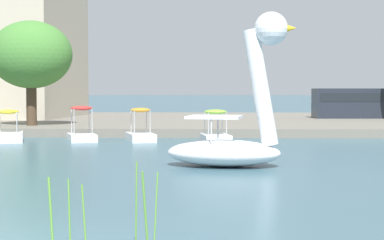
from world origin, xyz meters
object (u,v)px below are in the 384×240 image
at_px(pedal_boat_orange, 141,132).
at_px(pedal_boat_red, 82,130).
at_px(pedal_boat_lime, 215,132).
at_px(tree_sapling_by_fence, 31,55).
at_px(pedal_boat_yellow, 8,132).
at_px(parked_van, 348,102).
at_px(swan_boat, 235,126).

xyz_separation_m(pedal_boat_orange, pedal_boat_red, (-2.58, -0.09, 0.07)).
bearing_deg(pedal_boat_lime, tree_sapling_by_fence, 150.51).
height_order(pedal_boat_orange, pedal_boat_red, pedal_boat_red).
bearing_deg(pedal_boat_red, pedal_boat_yellow, -173.05).
bearing_deg(parked_van, pedal_boat_orange, -130.32).
bearing_deg(pedal_boat_red, pedal_boat_orange, 2.03).
xyz_separation_m(pedal_boat_lime, pedal_boat_orange, (-3.29, 0.47, -0.03)).
bearing_deg(pedal_boat_lime, swan_boat, -86.76).
height_order(swan_boat, pedal_boat_orange, swan_boat).
distance_m(pedal_boat_red, parked_van, 20.54).
bearing_deg(pedal_boat_orange, pedal_boat_lime, -8.11).
relative_size(pedal_boat_lime, pedal_boat_orange, 0.96).
height_order(pedal_boat_lime, pedal_boat_orange, pedal_boat_orange).
bearing_deg(pedal_boat_yellow, swan_boat, -42.89).
distance_m(pedal_boat_orange, pedal_boat_yellow, 5.74).
bearing_deg(pedal_boat_yellow, pedal_boat_red, 6.95).
bearing_deg(pedal_boat_orange, parked_van, 49.68).
distance_m(swan_boat, pedal_boat_yellow, 13.01).
bearing_deg(pedal_boat_red, swan_boat, -55.34).
xyz_separation_m(pedal_boat_red, parked_van, (14.68, 14.34, 0.98)).
relative_size(pedal_boat_orange, pedal_boat_yellow, 1.00).
bearing_deg(pedal_boat_orange, tree_sapling_by_fence, 141.67).
height_order(pedal_boat_orange, parked_van, parked_van).
relative_size(swan_boat, pedal_boat_lime, 2.03).
relative_size(pedal_boat_red, pedal_boat_yellow, 0.93).
height_order(pedal_boat_lime, pedal_boat_red, pedal_boat_red).
bearing_deg(tree_sapling_by_fence, pedal_boat_red, -54.12).
height_order(pedal_boat_red, parked_van, parked_van).
bearing_deg(parked_van, tree_sapling_by_fence, -152.88).
relative_size(pedal_boat_lime, tree_sapling_by_fence, 0.41).
distance_m(pedal_boat_red, tree_sapling_by_fence, 7.10).
distance_m(pedal_boat_lime, parked_van, 17.18).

